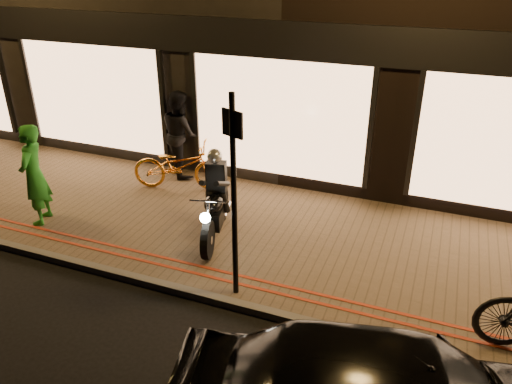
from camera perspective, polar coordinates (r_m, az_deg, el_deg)
ground at (r=7.67m, az=-7.66°, el=-11.95°), size 90.00×90.00×0.00m
sidewalk at (r=9.11m, az=-1.67°, el=-4.50°), size 50.00×4.00×0.12m
kerb_stone at (r=7.67m, az=-7.50°, el=-11.38°), size 50.00×0.14×0.12m
red_kerb_lines at (r=7.98m, az=-5.81°, el=-9.03°), size 50.00×0.26×0.01m
motorcycle at (r=8.60m, az=-4.68°, el=-1.42°), size 0.72×1.91×1.59m
sign_post at (r=6.65m, az=-2.56°, el=0.24°), size 0.34×0.16×3.00m
bicycle_gold at (r=10.49m, az=-8.75°, el=2.98°), size 2.06×1.18×1.02m
person_green at (r=9.75m, az=-24.04°, el=1.78°), size 0.66×0.80×1.86m
person_dark at (r=11.06m, az=-8.59°, el=6.63°), size 1.16×1.15×1.89m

